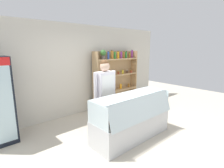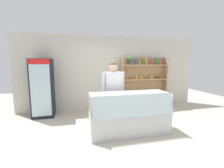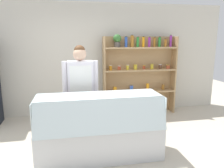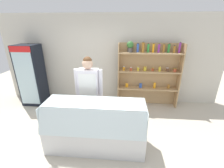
{
  "view_description": "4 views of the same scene",
  "coord_description": "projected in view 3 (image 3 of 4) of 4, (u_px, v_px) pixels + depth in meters",
  "views": [
    {
      "loc": [
        -2.87,
        -2.54,
        2.01
      ],
      "look_at": [
        -0.32,
        0.31,
        1.22
      ],
      "focal_mm": 28.0,
      "sensor_mm": 36.0,
      "label": 1
    },
    {
      "loc": [
        -1.31,
        -3.42,
        1.72
      ],
      "look_at": [
        -0.38,
        0.52,
        1.15
      ],
      "focal_mm": 24.0,
      "sensor_mm": 36.0,
      "label": 2
    },
    {
      "loc": [
        -0.5,
        -3.28,
        1.86
      ],
      "look_at": [
        0.25,
        0.6,
        1.03
      ],
      "focal_mm": 35.0,
      "sensor_mm": 36.0,
      "label": 3
    },
    {
      "loc": [
        0.46,
        -2.51,
        2.35
      ],
      "look_at": [
        0.2,
        0.51,
        1.17
      ],
      "focal_mm": 24.0,
      "sensor_mm": 36.0,
      "label": 4
    }
  ],
  "objects": [
    {
      "name": "deli_display_case",
      "position": [
        99.0,
        138.0,
        3.46
      ],
      "size": [
        1.93,
        0.73,
        1.01
      ],
      "color": "silver",
      "rests_on": "ground"
    },
    {
      "name": "ground_plane",
      "position": [
        104.0,
        153.0,
        3.62
      ],
      "size": [
        12.0,
        12.0,
        0.0
      ],
      "primitive_type": "plane",
      "color": "beige"
    },
    {
      "name": "shelving_unit",
      "position": [
        138.0,
        70.0,
        5.36
      ],
      "size": [
        1.8,
        0.29,
        1.96
      ],
      "color": "tan",
      "rests_on": "ground"
    },
    {
      "name": "shop_clerk",
      "position": [
        81.0,
        85.0,
        3.88
      ],
      "size": [
        0.63,
        0.25,
        1.75
      ],
      "color": "#383D51",
      "rests_on": "ground"
    },
    {
      "name": "back_wall",
      "position": [
        91.0,
        59.0,
        5.37
      ],
      "size": [
        6.8,
        0.1,
        2.7
      ],
      "primitive_type": "cube",
      "color": "beige",
      "rests_on": "ground"
    }
  ]
}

